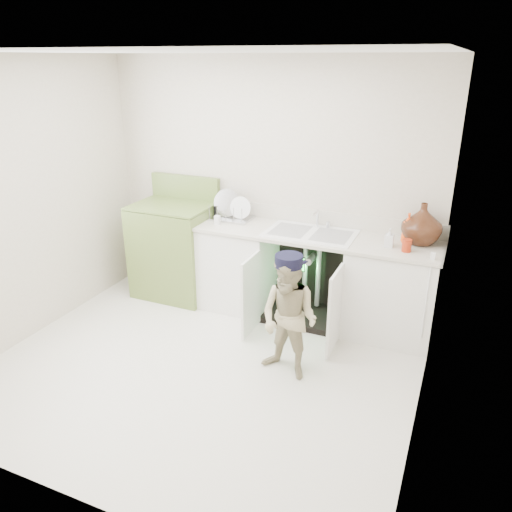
{
  "coord_description": "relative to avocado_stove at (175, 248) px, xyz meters",
  "views": [
    {
      "loc": [
        1.85,
        -3.12,
        2.47
      ],
      "look_at": [
        0.2,
        0.7,
        0.8
      ],
      "focal_mm": 35.0,
      "sensor_mm": 36.0,
      "label": 1
    }
  ],
  "objects": [
    {
      "name": "ground",
      "position": [
        0.97,
        -1.18,
        -0.52
      ],
      "size": [
        3.5,
        3.5,
        0.0
      ],
      "primitive_type": "plane",
      "color": "beige",
      "rests_on": "ground"
    },
    {
      "name": "counter_run",
      "position": [
        1.56,
        0.03,
        -0.04
      ],
      "size": [
        2.44,
        1.02,
        1.27
      ],
      "color": "white",
      "rests_on": "ground"
    },
    {
      "name": "avocado_stove",
      "position": [
        0.0,
        0.0,
        0.0
      ],
      "size": [
        0.82,
        0.65,
        1.27
      ],
      "color": "#5C7533",
      "rests_on": "ground"
    },
    {
      "name": "repair_worker",
      "position": [
        1.67,
        -0.97,
        0.0
      ],
      "size": [
        0.58,
        0.91,
        1.05
      ],
      "rotation": [
        0.0,
        0.0,
        -0.22
      ],
      "color": "#C1B08A",
      "rests_on": "ground"
    },
    {
      "name": "room_shell",
      "position": [
        0.97,
        -1.18,
        0.73
      ],
      "size": [
        6.0,
        5.5,
        1.26
      ],
      "color": "beige",
      "rests_on": "ground"
    }
  ]
}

